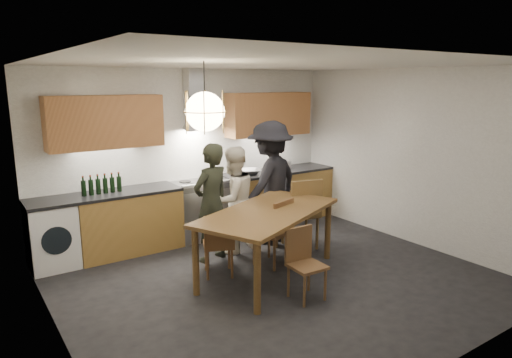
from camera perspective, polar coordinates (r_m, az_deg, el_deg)
ground at (r=5.81m, az=2.55°, el=-12.30°), size 5.00×5.00×0.00m
room_shell at (r=5.34m, az=2.72°, el=4.62°), size 5.02×4.52×2.61m
counter_run at (r=7.23m, az=-6.59°, el=-3.65°), size 5.00×0.62×0.90m
range_stove at (r=7.22m, az=-6.73°, el=-3.75°), size 0.90×0.60×0.92m
wall_fixtures at (r=7.07m, az=-7.48°, el=7.71°), size 4.30×0.54×1.10m
pendant_lamp at (r=4.68m, az=-6.41°, el=8.36°), size 0.43×0.43×0.70m
dining_table at (r=5.65m, az=1.53°, el=-4.91°), size 2.24×1.72×0.85m
chair_back_left at (r=5.70m, az=-4.66°, el=-7.73°), size 0.49×0.49×0.82m
chair_back_mid at (r=6.01m, az=2.64°, el=-6.15°), size 0.51×0.51×0.91m
chair_back_right at (r=6.62m, az=5.89°, el=-3.76°), size 0.58×0.58×1.05m
chair_front at (r=5.22m, az=5.91°, el=-9.81°), size 0.37×0.37×0.80m
person_left at (r=6.15m, az=-5.61°, el=-2.99°), size 0.67×0.53×1.61m
person_mid at (r=6.46m, az=-2.88°, el=-2.63°), size 0.83×0.69×1.52m
person_right at (r=6.79m, az=1.80°, el=-0.50°), size 1.36×1.06×1.84m
mixing_bowl at (r=7.53m, az=-0.71°, el=0.92°), size 0.44×0.44×0.08m
stock_pot at (r=8.01m, az=3.78°, el=1.71°), size 0.21×0.21×0.12m
wine_bottles at (r=6.55m, az=-18.74°, el=-0.58°), size 0.54×0.06×0.27m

